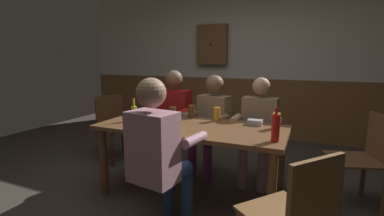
% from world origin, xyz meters
% --- Properties ---
extents(ground_plane, '(7.93, 7.93, 0.00)m').
position_xyz_m(ground_plane, '(0.00, 0.00, 0.00)').
color(ground_plane, '#423A33').
extents(back_wall_upper, '(6.61, 0.12, 1.54)m').
position_xyz_m(back_wall_upper, '(0.00, 2.57, 1.80)').
color(back_wall_upper, silver).
extents(back_wall_wainscot, '(6.61, 0.12, 1.03)m').
position_xyz_m(back_wall_wainscot, '(0.00, 2.57, 0.52)').
color(back_wall_wainscot, brown).
rests_on(back_wall_wainscot, ground_plane).
extents(dining_table, '(1.82, 0.81, 0.74)m').
position_xyz_m(dining_table, '(0.00, 0.07, 0.63)').
color(dining_table, brown).
rests_on(dining_table, ground_plane).
extents(person_0, '(0.56, 0.51, 1.24)m').
position_xyz_m(person_0, '(-0.55, 0.71, 0.69)').
color(person_0, '#AD1919').
rests_on(person_0, ground_plane).
extents(person_1, '(0.55, 0.56, 1.19)m').
position_xyz_m(person_1, '(-0.01, 0.70, 0.66)').
color(person_1, '#997F60').
rests_on(person_1, ground_plane).
extents(person_2, '(0.52, 0.48, 1.18)m').
position_xyz_m(person_2, '(0.54, 0.70, 0.65)').
color(person_2, '#997F60').
rests_on(person_2, ground_plane).
extents(person_3, '(0.54, 0.58, 1.25)m').
position_xyz_m(person_3, '(0.01, -0.57, 0.69)').
color(person_3, '#B78493').
rests_on(person_3, ground_plane).
extents(chair_empty_near_left, '(0.57, 0.57, 0.88)m').
position_xyz_m(chair_empty_near_left, '(-1.43, 0.65, 0.48)').
color(chair_empty_near_left, brown).
rests_on(chair_empty_near_left, ground_plane).
extents(chair_empty_far_end, '(0.55, 0.55, 0.88)m').
position_xyz_m(chair_empty_far_end, '(1.55, 0.56, 0.48)').
color(chair_empty_far_end, brown).
rests_on(chair_empty_far_end, ground_plane).
extents(condiment_caddy, '(0.14, 0.10, 0.05)m').
position_xyz_m(condiment_caddy, '(0.57, 0.35, 0.76)').
color(condiment_caddy, '#B2B7BC').
rests_on(condiment_caddy, dining_table).
extents(plate_0, '(0.21, 0.21, 0.01)m').
position_xyz_m(plate_0, '(-0.82, 0.39, 0.75)').
color(plate_0, white).
rests_on(plate_0, dining_table).
extents(bottle_0, '(0.06, 0.06, 0.24)m').
position_xyz_m(bottle_0, '(-0.63, 0.02, 0.82)').
color(bottle_0, gold).
rests_on(bottle_0, dining_table).
extents(bottle_1, '(0.07, 0.07, 0.27)m').
position_xyz_m(bottle_1, '(0.82, -0.14, 0.85)').
color(bottle_1, red).
rests_on(bottle_1, dining_table).
extents(pint_glass_0, '(0.07, 0.07, 0.14)m').
position_xyz_m(pint_glass_0, '(0.17, 0.36, 0.81)').
color(pint_glass_0, gold).
rests_on(pint_glass_0, dining_table).
extents(pint_glass_1, '(0.07, 0.07, 0.16)m').
position_xyz_m(pint_glass_1, '(-0.22, 0.12, 0.82)').
color(pint_glass_1, '#4C2D19').
rests_on(pint_glass_1, dining_table).
extents(pint_glass_2, '(0.08, 0.08, 0.11)m').
position_xyz_m(pint_glass_2, '(-0.13, -0.09, 0.79)').
color(pint_glass_2, '#E5C64C').
rests_on(pint_glass_2, dining_table).
extents(pint_glass_3, '(0.08, 0.08, 0.10)m').
position_xyz_m(pint_glass_3, '(-0.33, 0.14, 0.79)').
color(pint_glass_3, '#4C2D19').
rests_on(pint_glass_3, dining_table).
extents(pint_glass_4, '(0.08, 0.08, 0.14)m').
position_xyz_m(pint_glass_4, '(-0.13, 0.38, 0.81)').
color(pint_glass_4, '#4C2D19').
rests_on(pint_glass_4, dining_table).
extents(pint_glass_5, '(0.07, 0.07, 0.15)m').
position_xyz_m(pint_glass_5, '(0.78, 0.29, 0.81)').
color(pint_glass_5, '#E5C64C').
rests_on(pint_glass_5, dining_table).
extents(pint_glass_6, '(0.07, 0.07, 0.12)m').
position_xyz_m(pint_glass_6, '(-0.24, -0.19, 0.80)').
color(pint_glass_6, white).
rests_on(pint_glass_6, dining_table).
extents(wall_dart_cabinet, '(0.56, 0.15, 0.70)m').
position_xyz_m(wall_dart_cabinet, '(-0.63, 2.44, 1.63)').
color(wall_dart_cabinet, brown).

